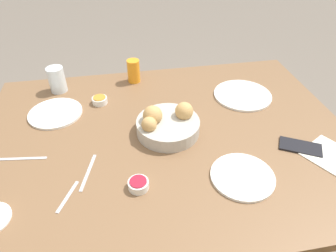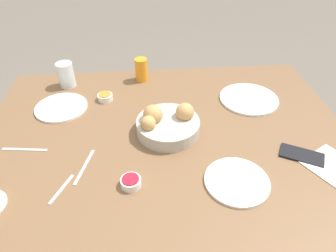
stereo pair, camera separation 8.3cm
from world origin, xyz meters
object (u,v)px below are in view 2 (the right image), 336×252
(bread_basket, at_px, (167,124))
(water_tumbler, at_px, (66,75))
(jam_bowl_berry, at_px, (131,182))
(knife_silver, at_px, (84,167))
(cell_phone, at_px, (302,155))
(plate_far_center, at_px, (237,181))
(spoon_coffee, at_px, (62,189))
(napkin, at_px, (333,166))
(juice_glass, at_px, (141,70))
(fork_silver, at_px, (25,149))
(jam_bowl_honey, at_px, (105,97))
(plate_near_left, at_px, (249,99))
(plate_near_right, at_px, (61,107))

(bread_basket, height_order, water_tumbler, water_tumbler)
(jam_bowl_berry, bearing_deg, knife_silver, -30.56)
(bread_basket, bearing_deg, cell_phone, 159.15)
(cell_phone, bearing_deg, knife_silver, -0.94)
(plate_far_center, relative_size, knife_silver, 1.29)
(knife_silver, distance_m, spoon_coffee, 0.11)
(cell_phone, bearing_deg, bread_basket, -20.85)
(napkin, bearing_deg, cell_phone, -35.63)
(juice_glass, height_order, knife_silver, juice_glass)
(plate_far_center, bearing_deg, fork_silver, -16.70)
(juice_glass, relative_size, spoon_coffee, 0.95)
(water_tumbler, bearing_deg, knife_silver, 104.86)
(jam_bowl_honey, height_order, cell_phone, jam_bowl_honey)
(plate_near_left, relative_size, fork_silver, 1.57)
(fork_silver, height_order, knife_silver, same)
(juice_glass, bearing_deg, water_tumbler, 4.24)
(plate_near_right, distance_m, jam_bowl_berry, 0.56)
(plate_near_right, height_order, water_tumbler, water_tumbler)
(plate_near_right, bearing_deg, jam_bowl_honey, -164.59)
(bread_basket, distance_m, plate_far_center, 0.35)
(plate_near_right, height_order, cell_phone, plate_near_right)
(plate_near_right, bearing_deg, spoon_coffee, 100.67)
(water_tumbler, relative_size, fork_silver, 0.71)
(juice_glass, xyz_separation_m, spoon_coffee, (0.27, 0.68, -0.06))
(knife_silver, height_order, spoon_coffee, same)
(plate_far_center, distance_m, knife_silver, 0.52)
(bread_basket, relative_size, fork_silver, 1.47)
(plate_near_left, xyz_separation_m, napkin, (-0.17, 0.44, -0.00))
(water_tumbler, distance_m, fork_silver, 0.47)
(juice_glass, distance_m, jam_bowl_berry, 0.69)
(plate_far_center, bearing_deg, jam_bowl_berry, -3.00)
(plate_near_right, relative_size, cell_phone, 1.34)
(bread_basket, xyz_separation_m, spoon_coffee, (0.36, 0.26, -0.04))
(bread_basket, xyz_separation_m, juice_glass, (0.09, -0.42, 0.02))
(bread_basket, distance_m, plate_near_left, 0.44)
(jam_bowl_honey, distance_m, knife_silver, 0.42)
(fork_silver, distance_m, napkin, 1.11)
(plate_near_left, height_order, napkin, plate_near_left)
(spoon_coffee, relative_size, cell_phone, 0.71)
(jam_bowl_berry, bearing_deg, juice_glass, -93.99)
(juice_glass, height_order, water_tumbler, water_tumbler)
(jam_bowl_berry, distance_m, cell_phone, 0.62)
(cell_phone, bearing_deg, napkin, 144.37)
(fork_silver, relative_size, knife_silver, 1.02)
(plate_near_left, distance_m, knife_silver, 0.78)
(jam_bowl_honey, relative_size, fork_silver, 0.40)
(fork_silver, bearing_deg, plate_far_center, 163.30)
(juice_glass, xyz_separation_m, water_tumbler, (0.36, 0.03, 0.00))
(fork_silver, bearing_deg, napkin, 170.56)
(juice_glass, bearing_deg, plate_near_right, 31.77)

